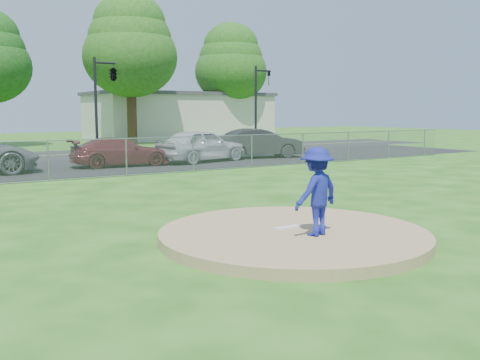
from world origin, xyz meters
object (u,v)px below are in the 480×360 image
object	(u,v)px
traffic_signal_center	(112,75)
pitcher	(316,192)
traffic_signal_right	(259,99)
parked_car_charcoal	(259,143)
tree_far_right	(231,63)
parked_car_darkred	(120,152)
commercial_building	(179,116)
tree_right	(130,45)
parked_car_pearl	(201,145)

from	to	relation	value
traffic_signal_center	pitcher	distance (m)	23.17
traffic_signal_center	pitcher	size ratio (longest dim) A/B	3.30
traffic_signal_right	pitcher	distance (m)	26.72
traffic_signal_right	parked_car_charcoal	xyz separation A→B (m)	(-3.99, -5.88, -2.55)
tree_far_right	traffic_signal_center	xyz separation A→B (m)	(-16.03, -13.00, -2.45)
pitcher	traffic_signal_center	bearing A→B (deg)	-110.40
pitcher	parked_car_charcoal	world-z (taller)	pitcher
tree_far_right	parked_car_darkred	distance (m)	27.00
commercial_building	parked_car_darkred	size ratio (longest dim) A/B	3.56
traffic_signal_center	parked_car_charcoal	distance (m)	9.40
tree_far_right	pitcher	xyz separation A→B (m)	(-19.90, -35.56, -6.01)
commercial_building	tree_right	xyz separation A→B (m)	(-7.00, -6.00, 5.49)
commercial_building	pitcher	xyz separation A→B (m)	(-15.90, -38.56, -1.11)
traffic_signal_right	pitcher	world-z (taller)	traffic_signal_right
traffic_signal_center	traffic_signal_right	size ratio (longest dim) A/B	1.00
tree_far_right	parked_car_charcoal	size ratio (longest dim) A/B	2.21
pitcher	parked_car_darkred	world-z (taller)	pitcher
tree_right	parked_car_pearl	distance (m)	17.86
tree_right	parked_car_charcoal	world-z (taller)	tree_right
parked_car_darkred	parked_car_charcoal	bearing A→B (deg)	-83.50
commercial_building	pitcher	bearing A→B (deg)	-112.40
parked_car_pearl	commercial_building	bearing A→B (deg)	-36.29
pitcher	parked_car_charcoal	size ratio (longest dim) A/B	0.35
commercial_building	parked_car_darkred	bearing A→B (deg)	-121.99
tree_right	traffic_signal_right	size ratio (longest dim) A/B	2.08
pitcher	parked_car_darkred	xyz separation A→B (m)	(2.02, 16.36, -0.37)
pitcher	parked_car_charcoal	distance (m)	19.52
traffic_signal_right	tree_right	bearing A→B (deg)	117.64
tree_right	tree_far_right	world-z (taller)	tree_right
tree_far_right	parked_car_pearl	xyz separation A→B (m)	(-13.61, -19.30, -6.21)
commercial_building	traffic_signal_right	distance (m)	16.14
traffic_signal_right	traffic_signal_center	bearing A→B (deg)	-180.00
traffic_signal_right	parked_car_pearl	bearing A→B (deg)	-141.24
tree_far_right	traffic_signal_right	distance (m)	14.69
tree_far_right	traffic_signal_center	size ratio (longest dim) A/B	1.92
traffic_signal_right	parked_car_charcoal	size ratio (longest dim) A/B	1.15
parked_car_pearl	parked_car_darkred	bearing A→B (deg)	75.76
traffic_signal_center	parked_car_charcoal	bearing A→B (deg)	-43.15
commercial_building	tree_right	bearing A→B (deg)	-139.40
parked_car_darkred	parked_car_pearl	bearing A→B (deg)	-87.05
commercial_building	parked_car_darkred	world-z (taller)	commercial_building
commercial_building	parked_car_pearl	xyz separation A→B (m)	(-9.61, -22.30, -1.31)
tree_right	parked_car_charcoal	xyz separation A→B (m)	(1.24, -15.88, -6.84)
tree_right	parked_car_darkred	size ratio (longest dim) A/B	2.52
traffic_signal_center	parked_car_pearl	size ratio (longest dim) A/B	1.14
parked_car_darkred	parked_car_pearl	size ratio (longest dim) A/B	0.94
traffic_signal_right	parked_car_darkred	xyz separation A→B (m)	(-12.11, -6.21, -2.68)
traffic_signal_right	tree_far_right	bearing A→B (deg)	66.09
parked_car_pearl	traffic_signal_center	bearing A→B (deg)	8.02
tree_right	traffic_signal_center	size ratio (longest dim) A/B	2.08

